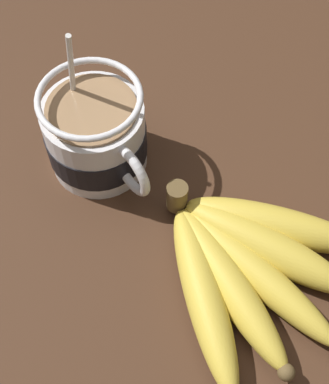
% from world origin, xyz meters
% --- Properties ---
extents(table, '(1.26, 1.26, 0.04)m').
position_xyz_m(table, '(0.00, 0.00, 0.02)').
color(table, '#422819').
rests_on(table, ground).
extents(coffee_mug, '(0.13, 0.10, 0.15)m').
position_xyz_m(coffee_mug, '(-0.08, -0.02, 0.08)').
color(coffee_mug, silver).
rests_on(coffee_mug, table).
extents(banana_bunch, '(0.20, 0.21, 0.04)m').
position_xyz_m(banana_bunch, '(0.10, 0.01, 0.05)').
color(banana_bunch, brown).
rests_on(banana_bunch, table).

